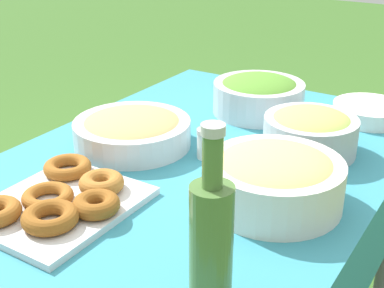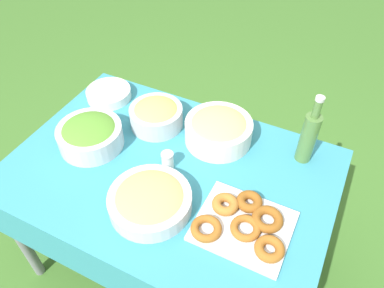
{
  "view_description": "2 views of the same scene",
  "coord_description": "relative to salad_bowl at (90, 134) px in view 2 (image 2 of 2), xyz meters",
  "views": [
    {
      "loc": [
        1.06,
        0.65,
        1.32
      ],
      "look_at": [
        -0.0,
        -0.02,
        0.76
      ],
      "focal_mm": 50.0,
      "sensor_mm": 36.0,
      "label": 1
    },
    {
      "loc": [
        0.54,
        -0.87,
        1.9
      ],
      "look_at": [
        0.07,
        0.07,
        0.84
      ],
      "focal_mm": 35.0,
      "sensor_mm": 36.0,
      "label": 2
    }
  ],
  "objects": [
    {
      "name": "fruit_bowl",
      "position": [
        0.19,
        0.24,
        -0.0
      ],
      "size": [
        0.24,
        0.24,
        0.12
      ],
      "color": "#B2B7BC",
      "rests_on": "picnic_table"
    },
    {
      "name": "donut_platter",
      "position": [
        0.75,
        -0.1,
        -0.04
      ],
      "size": [
        0.35,
        0.31,
        0.05
      ],
      "color": "silver",
      "rests_on": "picnic_table"
    },
    {
      "name": "picnic_table",
      "position": [
        0.38,
        0.02,
        -0.16
      ],
      "size": [
        1.33,
        0.91,
        0.72
      ],
      "color": "teal",
      "rests_on": "ground_plane"
    },
    {
      "name": "plate_stack",
      "position": [
        -0.13,
        0.31,
        -0.04
      ],
      "size": [
        0.22,
        0.22,
        0.05
      ],
      "color": "white",
      "rests_on": "picnic_table"
    },
    {
      "name": "olive_oil_bottle",
      "position": [
        0.86,
        0.33,
        0.07
      ],
      "size": [
        0.07,
        0.07,
        0.33
      ],
      "color": "#4C7238",
      "rests_on": "picnic_table"
    },
    {
      "name": "salad_bowl",
      "position": [
        0.0,
        0.0,
        0.0
      ],
      "size": [
        0.28,
        0.28,
        0.12
      ],
      "color": "silver",
      "rests_on": "picnic_table"
    },
    {
      "name": "ground_plane",
      "position": [
        0.38,
        0.02,
        -0.79
      ],
      "size": [
        14.0,
        14.0,
        0.0
      ],
      "primitive_type": "plane",
      "color": "#3D6B28"
    },
    {
      "name": "bread_bowl",
      "position": [
        0.41,
        -0.18,
        -0.02
      ],
      "size": [
        0.31,
        0.31,
        0.09
      ],
      "color": "silver",
      "rests_on": "picnic_table"
    },
    {
      "name": "pasta_bowl",
      "position": [
        0.49,
        0.27,
        0.0
      ],
      "size": [
        0.3,
        0.3,
        0.12
      ],
      "color": "silver",
      "rests_on": "picnic_table"
    },
    {
      "name": "salt_shaker",
      "position": [
        0.37,
        0.03,
        -0.02
      ],
      "size": [
        0.05,
        0.05,
        0.08
      ],
      "color": "white",
      "rests_on": "picnic_table"
    }
  ]
}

